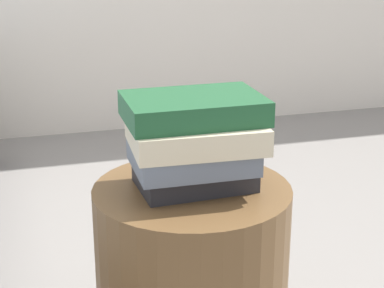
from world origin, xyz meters
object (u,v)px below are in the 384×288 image
book_slate (193,156)px  book_cream (195,134)px  book_charcoal (194,176)px  book_forest (193,108)px

book_slate → book_cream: 0.05m
book_charcoal → book_slate: book_slate is taller
book_slate → book_cream: book_cream is taller
book_forest → book_cream: bearing=-80.0°
book_forest → book_slate: bearing=-117.8°
book_slate → book_forest: (0.00, 0.01, 0.10)m
book_charcoal → book_forest: book_forest is taller
book_slate → book_cream: (0.01, -0.00, 0.05)m
book_charcoal → book_cream: bearing=-94.0°
book_slate → book_forest: bearing=62.7°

